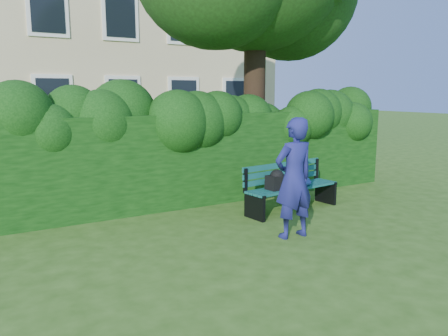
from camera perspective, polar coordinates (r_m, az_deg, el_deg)
ground at (r=7.11m, az=2.44°, el=-8.29°), size 80.00×80.00×0.00m
hedge at (r=8.79m, az=-5.22°, el=1.23°), size 10.00×1.00×1.80m
park_bench at (r=8.32m, az=8.63°, el=-2.12°), size 2.05×0.80×0.89m
man_reading at (r=6.71m, az=9.11°, el=-1.34°), size 0.68×0.45×1.85m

